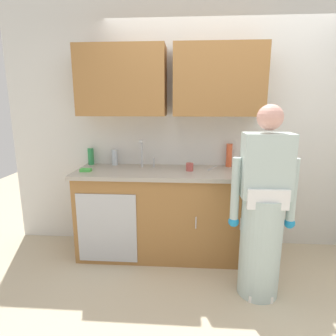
# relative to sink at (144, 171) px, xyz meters

# --- Properties ---
(ground_plane) EXTENTS (9.00, 9.00, 0.00)m
(ground_plane) POSITION_rel_sink_xyz_m (0.82, -0.71, -0.93)
(ground_plane) COLOR beige
(kitchen_wall_with_uppers) EXTENTS (4.80, 0.44, 2.70)m
(kitchen_wall_with_uppers) POSITION_rel_sink_xyz_m (0.68, 0.29, 0.55)
(kitchen_wall_with_uppers) COLOR silver
(kitchen_wall_with_uppers) RESTS_ON ground
(counter_cabinet) EXTENTS (1.90, 0.62, 0.90)m
(counter_cabinet) POSITION_rel_sink_xyz_m (0.26, -0.01, -0.48)
(counter_cabinet) COLOR #9E6B38
(counter_cabinet) RESTS_ON ground
(countertop) EXTENTS (1.96, 0.66, 0.04)m
(countertop) POSITION_rel_sink_xyz_m (0.27, -0.01, -0.01)
(countertop) COLOR #A8A093
(countertop) RESTS_ON counter_cabinet
(sink) EXTENTS (0.50, 0.36, 0.35)m
(sink) POSITION_rel_sink_xyz_m (0.00, 0.00, 0.00)
(sink) COLOR #B7BABF
(sink) RESTS_ON counter_cabinet
(person_at_sink) EXTENTS (0.55, 0.34, 1.62)m
(person_at_sink) POSITION_rel_sink_xyz_m (1.09, -0.65, -0.23)
(person_at_sink) COLOR white
(person_at_sink) RESTS_ON ground
(bottle_soap) EXTENTS (0.07, 0.07, 0.19)m
(bottle_soap) POSITION_rel_sink_xyz_m (-0.65, 0.23, 0.11)
(bottle_soap) COLOR #2D8C4C
(bottle_soap) RESTS_ON countertop
(bottle_water_tall) EXTENTS (0.07, 0.07, 0.18)m
(bottle_water_tall) POSITION_rel_sink_xyz_m (-0.37, 0.22, 0.10)
(bottle_water_tall) COLOR silver
(bottle_water_tall) RESTS_ON countertop
(bottle_cleaner_spray) EXTENTS (0.06, 0.06, 0.25)m
(bottle_cleaner_spray) POSITION_rel_sink_xyz_m (0.92, 0.23, 0.14)
(bottle_cleaner_spray) COLOR #E05933
(bottle_cleaner_spray) RESTS_ON countertop
(cup_by_sink) EXTENTS (0.08, 0.08, 0.08)m
(cup_by_sink) POSITION_rel_sink_xyz_m (0.48, -0.01, 0.06)
(cup_by_sink) COLOR #B24C47
(cup_by_sink) RESTS_ON countertop
(knife_on_counter) EXTENTS (0.12, 0.23, 0.01)m
(knife_on_counter) POSITION_rel_sink_xyz_m (0.73, 0.13, 0.02)
(knife_on_counter) COLOR silver
(knife_on_counter) RESTS_ON countertop
(sponge) EXTENTS (0.11, 0.07, 0.03)m
(sponge) POSITION_rel_sink_xyz_m (-0.59, -0.11, 0.03)
(sponge) COLOR #4CBF4C
(sponge) RESTS_ON countertop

